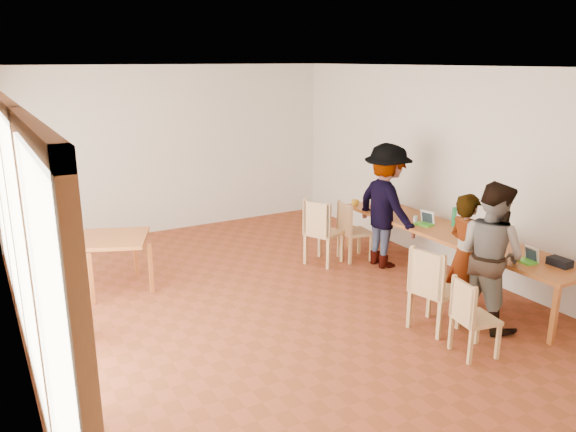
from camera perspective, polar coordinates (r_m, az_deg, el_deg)
name	(u,v)px	position (r m, az deg, el deg)	size (l,w,h in m)	color
ground	(280,306)	(7.37, -0.84, -9.13)	(8.00, 8.00, 0.00)	brown
wall_back	(174,149)	(10.50, -11.54, 6.64)	(6.00, 0.10, 3.00)	beige
wall_right	(457,170)	(8.70, 16.76, 4.46)	(0.10, 8.00, 3.00)	beige
window_wall	(13,228)	(6.09, -26.12, -1.14)	(0.10, 8.00, 3.00)	white
ceiling	(279,65)	(6.69, -0.95, 15.05)	(6.00, 8.00, 0.04)	white
communal_table	(450,235)	(8.23, 16.16, -1.84)	(0.80, 4.00, 0.75)	#A85E25
side_table	(113,243)	(8.04, -17.37, -2.61)	(0.90, 0.90, 0.75)	#A85E25
chair_near	(469,310)	(6.31, 17.95, -9.07)	(0.47, 0.47, 0.46)	tan
chair_mid	(431,281)	(6.70, 14.32, -6.45)	(0.57, 0.57, 0.54)	tan
chair_far	(320,226)	(8.58, 3.31, -0.99)	(0.64, 0.64, 0.55)	tan
chair_empty	(350,225)	(8.86, 6.30, -0.93)	(0.49, 0.49, 0.50)	tan
chair_spare	(77,298)	(6.75, -20.68, -7.78)	(0.48, 0.48, 0.45)	tan
person_near	(465,256)	(7.20, 17.55, -3.85)	(0.57, 0.37, 1.56)	gray
person_mid	(491,255)	(7.00, 19.90, -3.75)	(0.85, 0.67, 1.76)	gray
person_far	(386,206)	(8.61, 9.95, 1.01)	(1.22, 0.70, 1.90)	gray
laptop_near	(529,258)	(7.31, 23.27, -3.93)	(0.21, 0.24, 0.18)	#50C22B
laptop_mid	(484,242)	(7.72, 19.29, -2.47)	(0.22, 0.25, 0.20)	#50C22B
laptop_far	(426,221)	(8.45, 13.82, -0.49)	(0.26, 0.28, 0.20)	#50C22B
yellow_mug	(355,203)	(9.33, 6.85, 1.34)	(0.13, 0.13, 0.10)	gold
green_bottle	(454,217)	(8.46, 16.52, -0.08)	(0.07, 0.07, 0.28)	#217840
clear_glass	(415,219)	(8.57, 12.82, -0.27)	(0.07, 0.07, 0.09)	silver
condiment_cup	(370,202)	(9.47, 8.37, 1.38)	(0.08, 0.08, 0.06)	white
pink_phone	(493,240)	(8.00, 20.10, -2.28)	(0.05, 0.10, 0.01)	#F53FA7
black_pouch	(560,262)	(7.33, 25.89, -4.23)	(0.16, 0.26, 0.09)	black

